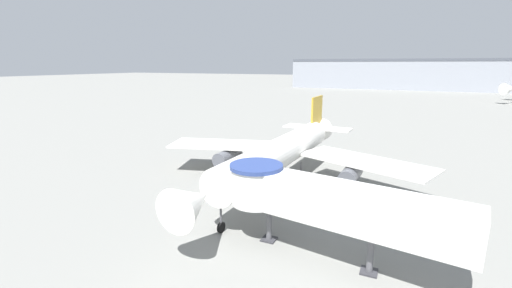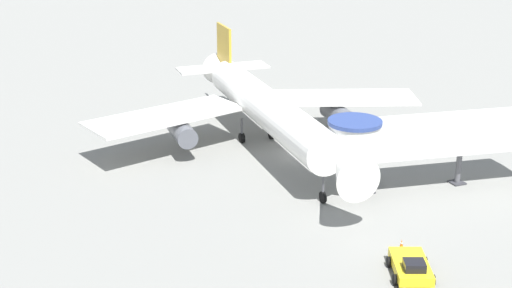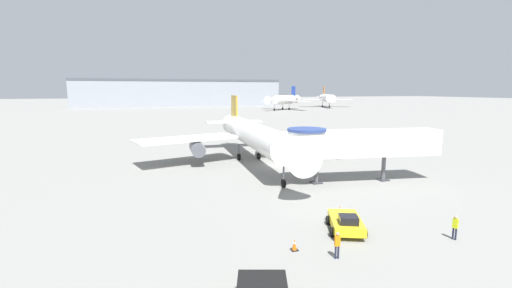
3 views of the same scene
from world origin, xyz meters
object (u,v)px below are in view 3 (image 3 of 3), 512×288
object	(u,v)px
pushback_tug_yellow	(346,222)
background_jet_orange_tail	(327,98)
main_airplane	(253,135)
background_jet_blue_tail	(284,100)
traffic_cone_near_nose	(339,210)
traffic_cone_apron_front	(294,245)
ground_crew_wing_walker	(455,226)
jet_bridge	(353,143)
ground_crew_marshaller	(337,243)
traffic_cone_starboard_wing	(337,156)

from	to	relation	value
pushback_tug_yellow	background_jet_orange_tail	bearing A→B (deg)	83.61
main_airplane	background_jet_blue_tail	world-z (taller)	background_jet_blue_tail
traffic_cone_near_nose	pushback_tug_yellow	bearing A→B (deg)	-114.09
traffic_cone_apron_front	ground_crew_wing_walker	xyz separation A→B (m)	(10.90, -1.91, 0.63)
traffic_cone_near_nose	background_jet_blue_tail	bearing A→B (deg)	69.12
traffic_cone_apron_front	ground_crew_wing_walker	distance (m)	11.08
traffic_cone_near_nose	background_jet_orange_tail	bearing A→B (deg)	60.83
background_jet_orange_tail	ground_crew_wing_walker	bearing A→B (deg)	-96.78
background_jet_orange_tail	background_jet_blue_tail	bearing A→B (deg)	-132.34
jet_bridge	traffic_cone_near_nose	size ratio (longest dim) A/B	24.39
jet_bridge	traffic_cone_apron_front	world-z (taller)	jet_bridge
jet_bridge	traffic_cone_apron_front	xyz separation A→B (m)	(-12.68, -13.00, -3.94)
main_airplane	background_jet_orange_tail	bearing A→B (deg)	59.66
traffic_cone_apron_front	background_jet_blue_tail	size ratio (longest dim) A/B	0.03
traffic_cone_near_nose	background_jet_orange_tail	xyz separation A→B (m)	(85.57, 153.32, 4.90)
jet_bridge	background_jet_blue_tail	bearing A→B (deg)	79.70
background_jet_orange_tail	main_airplane	bearing A→B (deg)	-103.11
traffic_cone_near_nose	ground_crew_wing_walker	size ratio (longest dim) A/B	0.41
traffic_cone_near_nose	background_jet_orange_tail	world-z (taller)	background_jet_orange_tail
ground_crew_marshaller	traffic_cone_starboard_wing	bearing A→B (deg)	-110.34
traffic_cone_apron_front	traffic_cone_near_nose	bearing A→B (deg)	37.56
main_airplane	ground_crew_marshaller	world-z (taller)	main_airplane
background_jet_orange_tail	background_jet_blue_tail	xyz separation A→B (m)	(-33.86, -17.73, -0.09)
main_airplane	background_jet_orange_tail	world-z (taller)	background_jet_orange_tail
background_jet_blue_tail	traffic_cone_near_nose	bearing A→B (deg)	-54.96
jet_bridge	background_jet_orange_tail	size ratio (longest dim) A/B	0.55
jet_bridge	ground_crew_wing_walker	xyz separation A→B (m)	(-1.78, -14.92, -3.31)
traffic_cone_near_nose	ground_crew_wing_walker	xyz separation A→B (m)	(4.78, -6.62, 0.65)
main_airplane	jet_bridge	size ratio (longest dim) A/B	1.95
pushback_tug_yellow	ground_crew_wing_walker	world-z (taller)	ground_crew_wing_walker
main_airplane	pushback_tug_yellow	distance (m)	24.42
traffic_cone_starboard_wing	background_jet_blue_tail	world-z (taller)	background_jet_blue_tail
jet_bridge	traffic_cone_starboard_wing	size ratio (longest dim) A/B	20.55
ground_crew_marshaller	ground_crew_wing_walker	xyz separation A→B (m)	(8.93, -0.14, 0.02)
background_jet_blue_tail	ground_crew_marshaller	bearing A→B (deg)	-55.55
jet_bridge	background_jet_blue_tail	world-z (taller)	background_jet_blue_tail
traffic_cone_starboard_wing	jet_bridge	bearing A→B (deg)	-114.36
ground_crew_marshaller	background_jet_orange_tail	bearing A→B (deg)	-108.42
traffic_cone_near_nose	traffic_cone_apron_front	bearing A→B (deg)	-142.44
traffic_cone_starboard_wing	ground_crew_marshaller	bearing A→B (deg)	-121.23
pushback_tug_yellow	background_jet_orange_tail	xyz separation A→B (m)	(86.99, 156.48, 4.57)
ground_crew_marshaller	background_jet_blue_tail	bearing A→B (deg)	-100.58
traffic_cone_near_nose	background_jet_orange_tail	size ratio (longest dim) A/B	0.02
main_airplane	ground_crew_wing_walker	xyz separation A→B (m)	(5.56, -27.66, -2.86)
traffic_cone_near_nose	traffic_cone_apron_front	world-z (taller)	traffic_cone_apron_front
main_airplane	background_jet_blue_tail	size ratio (longest dim) A/B	1.36
main_airplane	ground_crew_marshaller	distance (m)	27.88
background_jet_orange_tail	ground_crew_marshaller	bearing A→B (deg)	-99.29
main_airplane	ground_crew_marshaller	size ratio (longest dim) A/B	19.85
main_airplane	background_jet_blue_tail	xyz separation A→B (m)	(52.50, 114.55, 1.30)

